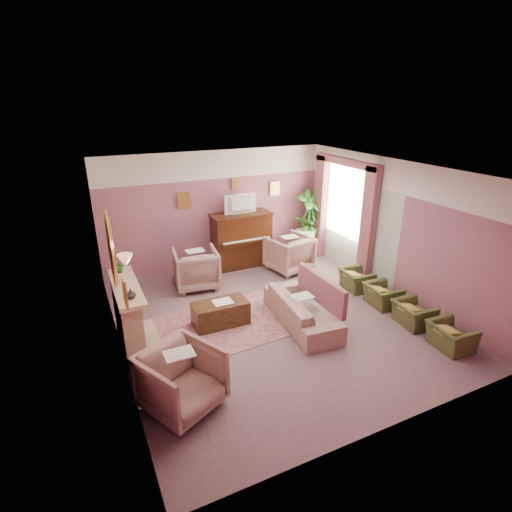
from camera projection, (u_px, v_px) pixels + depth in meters
name	position (u px, v px, depth m)	size (l,w,h in m)	color
floor	(274.00, 319.00, 7.58)	(5.50, 6.00, 0.01)	#73575D
ceiling	(276.00, 170.00, 6.54)	(5.50, 6.00, 0.01)	white
wall_back	(217.00, 210.00, 9.58)	(5.50, 0.02, 2.80)	#7A4C67
wall_front	(398.00, 335.00, 4.54)	(5.50, 0.02, 2.80)	#7A4C67
wall_left	(112.00, 278.00, 5.97)	(0.02, 6.00, 2.80)	#7A4C67
wall_right	(394.00, 230.00, 8.15)	(0.02, 6.00, 2.80)	#7A4C67
picture_rail_band	(215.00, 165.00, 9.17)	(5.50, 0.01, 0.65)	silver
stripe_panel	(352.00, 227.00, 9.36)	(0.01, 3.00, 2.15)	#B1B9A9
fireplace_surround	(128.00, 319.00, 6.51)	(0.30, 1.40, 1.10)	#C9AE87
fireplace_inset	(135.00, 325.00, 6.61)	(0.18, 0.72, 0.68)	black
fire_ember	(139.00, 334.00, 6.69)	(0.06, 0.54, 0.10)	#F83C17
mantel_shelf	(126.00, 287.00, 6.31)	(0.40, 1.55, 0.07)	#C9AE87
hearth	(144.00, 344.00, 6.79)	(0.55, 1.50, 0.02)	#C9AE87
mirror_frame	(111.00, 248.00, 6.01)	(0.04, 0.72, 1.20)	gold
mirror_glass	(112.00, 248.00, 6.02)	(0.01, 0.60, 1.06)	white
sconce_shade	(125.00, 260.00, 5.09)	(0.20, 0.20, 0.16)	tan
piano	(241.00, 240.00, 9.78)	(1.40, 0.60, 1.30)	#37180A
piano_keyshelf	(247.00, 242.00, 9.46)	(1.30, 0.12, 0.06)	#37180A
piano_keys	(247.00, 240.00, 9.45)	(1.20, 0.08, 0.02)	beige
piano_top	(241.00, 214.00, 9.54)	(1.45, 0.65, 0.04)	#37180A
television	(242.00, 203.00, 9.39)	(0.80, 0.12, 0.48)	black
print_back_left	(184.00, 201.00, 9.11)	(0.30, 0.03, 0.38)	gold
print_back_right	(275.00, 189.00, 10.02)	(0.26, 0.03, 0.34)	gold
print_back_mid	(236.00, 184.00, 9.52)	(0.22, 0.03, 0.26)	gold
print_left_wall	(125.00, 291.00, 4.86)	(0.03, 0.28, 0.36)	gold
window_blind	(346.00, 199.00, 9.32)	(0.03, 1.40, 1.80)	beige
curtain_left	(368.00, 227.00, 8.66)	(0.16, 0.34, 2.60)	#8B4953
curtain_right	(320.00, 207.00, 10.21)	(0.16, 0.34, 2.60)	#8B4953
pelmet	(347.00, 162.00, 8.97)	(0.16, 2.20, 0.16)	#8B4953
mantel_plant	(120.00, 265.00, 6.72)	(0.16, 0.16, 0.28)	#286222
mantel_vase	(131.00, 294.00, 5.86)	(0.16, 0.16, 0.16)	silver
area_rug	(226.00, 325.00, 7.37)	(2.50, 1.80, 0.01)	#9A5D60
coffee_table	(220.00, 313.00, 7.32)	(1.00, 0.50, 0.45)	#3E2612
table_paper	(223.00, 302.00, 7.26)	(0.35, 0.28, 0.01)	white
sofa	(302.00, 304.00, 7.30)	(0.65, 1.94, 0.78)	tan
sofa_throw	(321.00, 290.00, 7.38)	(0.10, 1.47, 0.54)	#8B4953
floral_armchair_left	(196.00, 267.00, 8.70)	(0.92, 0.92, 0.96)	tan
floral_armchair_right	(289.00, 251.00, 9.55)	(0.92, 0.92, 0.96)	tan
floral_armchair_front	(181.00, 377.00, 5.26)	(0.92, 0.92, 0.96)	tan
olive_chair_a	(451.00, 333.00, 6.60)	(0.47, 0.67, 0.58)	#474F25
olive_chair_b	(414.00, 311.00, 7.29)	(0.47, 0.67, 0.58)	#474F25
olive_chair_c	(383.00, 292.00, 7.98)	(0.47, 0.67, 0.58)	#474F25
olive_chair_d	(356.00, 277.00, 8.67)	(0.47, 0.67, 0.58)	#474F25
side_table	(304.00, 243.00, 10.46)	(0.52, 0.52, 0.70)	white
side_plant_big	(305.00, 224.00, 10.27)	(0.30, 0.30, 0.34)	#286222
side_plant_small	(311.00, 226.00, 10.24)	(0.16, 0.16, 0.28)	#286222
palm_pot	(308.00, 248.00, 10.65)	(0.34, 0.34, 0.34)	#B25C4E
palm_plant	(310.00, 216.00, 10.32)	(0.76, 0.76, 1.44)	#286222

